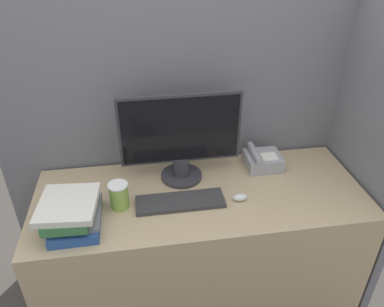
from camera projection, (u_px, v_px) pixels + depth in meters
cubicle_panel_rear at (189, 134)px, 2.06m from camera, size 2.02×0.04×1.75m
cubicle_panel_right at (363, 153)px, 1.90m from camera, size 0.04×0.70×1.75m
desk at (200, 247)px, 2.03m from camera, size 1.62×0.64×0.74m
monitor at (181, 140)px, 1.83m from camera, size 0.60×0.21×0.46m
keyboard at (180, 202)px, 1.76m from camera, size 0.42×0.13×0.02m
mouse at (240, 197)px, 1.78m from camera, size 0.07×0.04×0.03m
coffee_cup at (119, 196)px, 1.72m from camera, size 0.09×0.09×0.13m
book_stack at (72, 214)px, 1.61m from camera, size 0.26×0.29×0.13m
desk_telephone at (262, 160)px, 2.01m from camera, size 0.19×0.18×0.11m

